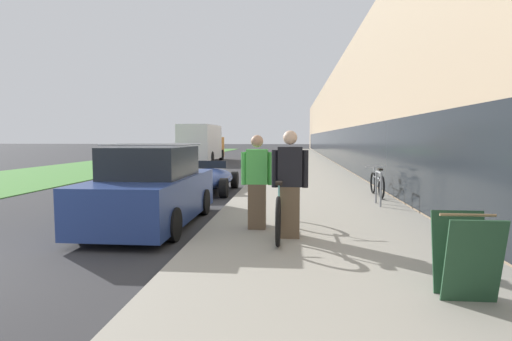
% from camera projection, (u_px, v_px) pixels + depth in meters
% --- Properties ---
extents(sidewalk_slab, '(4.51, 70.00, 0.13)m').
position_uv_depth(sidewalk_slab, '(302.00, 166.00, 24.95)').
color(sidewalk_slab, gray).
rests_on(sidewalk_slab, ground).
extents(storefront_facade, '(10.01, 70.00, 6.67)m').
position_uv_depth(storefront_facade, '(391.00, 119.00, 31.97)').
color(storefront_facade, tan).
rests_on(storefront_facade, ground).
extents(lawn_strip, '(7.07, 70.00, 0.03)m').
position_uv_depth(lawn_strip, '(131.00, 162.00, 30.08)').
color(lawn_strip, '#478438').
rests_on(lawn_strip, ground).
extents(tandem_bicycle, '(0.52, 2.59, 0.99)m').
position_uv_depth(tandem_bicycle, '(280.00, 210.00, 7.06)').
color(tandem_bicycle, black).
rests_on(tandem_bicycle, sidewalk_slab).
extents(person_rider, '(0.61, 0.24, 1.80)m').
position_uv_depth(person_rider, '(290.00, 184.00, 6.69)').
color(person_rider, brown).
rests_on(person_rider, sidewalk_slab).
extents(person_bystander, '(0.59, 0.23, 1.73)m').
position_uv_depth(person_bystander, '(257.00, 182.00, 7.33)').
color(person_bystander, brown).
rests_on(person_bystander, sidewalk_slab).
extents(bike_rack_hoop, '(0.05, 0.60, 0.84)m').
position_uv_depth(bike_rack_hoop, '(379.00, 185.00, 9.96)').
color(bike_rack_hoop, gray).
rests_on(bike_rack_hoop, sidewalk_slab).
extents(cruiser_bike_nearest, '(0.52, 1.80, 0.83)m').
position_uv_depth(cruiser_bike_nearest, '(377.00, 184.00, 11.48)').
color(cruiser_bike_nearest, black).
rests_on(cruiser_bike_nearest, sidewalk_slab).
extents(sandwich_board_sign, '(0.56, 0.56, 0.90)m').
position_uv_depth(sandwich_board_sign, '(466.00, 256.00, 4.17)').
color(sandwich_board_sign, '#23472D').
rests_on(sandwich_board_sign, sidewalk_slab).
extents(parked_sedan_curbside, '(1.83, 4.13, 1.70)m').
position_uv_depth(parked_sedan_curbside, '(152.00, 190.00, 8.24)').
color(parked_sedan_curbside, navy).
rests_on(parked_sedan_curbside, ground).
extents(vintage_roadster_curbside, '(1.80, 3.99, 1.03)m').
position_uv_depth(vintage_roadster_curbside, '(206.00, 179.00, 13.29)').
color(vintage_roadster_curbside, navy).
rests_on(vintage_roadster_curbside, ground).
extents(moving_truck, '(2.30, 7.11, 2.74)m').
position_uv_depth(moving_truck, '(202.00, 143.00, 30.11)').
color(moving_truck, orange).
rests_on(moving_truck, ground).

